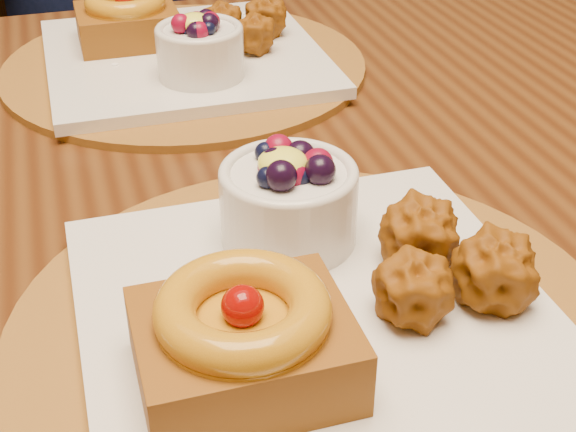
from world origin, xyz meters
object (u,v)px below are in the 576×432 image
at_px(dining_table, 237,242).
at_px(chair_far, 30,146).
at_px(place_setting_near, 310,295).
at_px(place_setting_far, 182,50).

height_order(dining_table, chair_far, chair_far).
bearing_deg(dining_table, chair_far, 106.04).
distance_m(dining_table, chair_far, 0.74).
xyz_separation_m(place_setting_near, chair_far, (-0.19, 0.90, -0.32)).
bearing_deg(place_setting_far, place_setting_near, -90.09).
distance_m(place_setting_near, chair_far, 0.97).
relative_size(place_setting_near, place_setting_far, 1.00).
height_order(place_setting_far, chair_far, place_setting_far).
distance_m(dining_table, place_setting_far, 0.24).
xyz_separation_m(dining_table, place_setting_far, (-0.00, 0.22, 0.10)).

